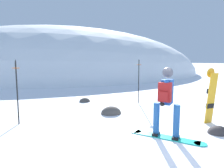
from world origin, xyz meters
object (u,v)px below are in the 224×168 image
Objects in this scene: spare_snowboard at (211,96)px; piste_marker_near at (17,87)px; snowboarder_main at (166,101)px; rock_dark at (111,114)px; rock_mid at (218,133)px; rock_small at (85,102)px; piste_marker_far at (139,78)px.

spare_snowboard is 0.86× the size of piste_marker_near.
snowboarder_main reaches higher than rock_dark.
spare_snowboard is 3.26m from rock_dark.
rock_mid is 1.08× the size of rock_small.
rock_small is at bearing 43.27° from piste_marker_near.
rock_small is at bearing 99.21° from snowboarder_main.
rock_dark is at bearing 137.96° from spare_snowboard.
rock_mid is (1.88, -2.79, 0.00)m from rock_dark.
rock_dark is at bearing 1.43° from piste_marker_near.
piste_marker_near is at bearing 150.74° from rock_mid.
piste_marker_far is at bearing 15.27° from piste_marker_near.
piste_marker_far is 3.59× the size of rock_mid.
piste_marker_near reaches higher than spare_snowboard.
spare_snowboard reaches higher than rock_dark.
rock_mid is (0.10, -4.01, -1.12)m from piste_marker_far.
piste_marker_far is at bearing -27.48° from rock_small.
spare_snowboard is at bearing 13.09° from snowboarder_main.
piste_marker_near is 3.70m from rock_small.
spare_snowboard is (1.93, 0.45, -0.08)m from snowboarder_main.
snowboarder_main is 3.39× the size of rock_small.
snowboarder_main is at bearing -80.90° from rock_dark.
rock_dark is 2.38m from rock_small.
snowboarder_main is 4.03m from piste_marker_far.
piste_marker_near is at bearing -164.73° from piste_marker_far.
piste_marker_far is 3.88× the size of rock_small.
piste_marker_far is at bearing 69.99° from snowboarder_main.
rock_dark reaches higher than rock_small.
spare_snowboard is 0.84× the size of piste_marker_far.
rock_mid is at bearing -8.98° from snowboarder_main.
rock_dark is 1.35× the size of rock_mid.
piste_marker_near is (-3.37, 2.48, 0.18)m from snowboarder_main.
rock_dark is (-0.41, 2.56, -0.92)m from snowboarder_main.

